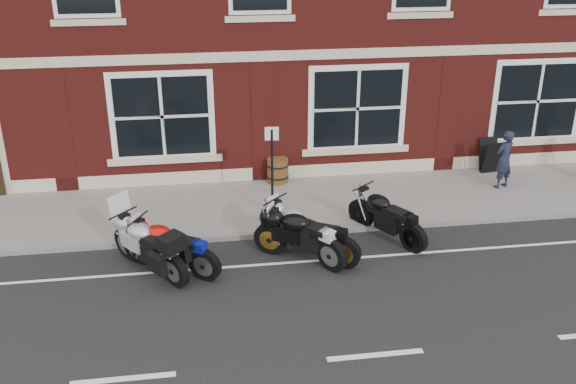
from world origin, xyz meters
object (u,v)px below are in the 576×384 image
object	(u,v)px
moto_sport_silver	(302,230)
moto_naked_black	(386,214)
moto_touring_silver	(148,243)
barrel_planter	(278,170)
moto_sport_black	(305,234)
moto_sport_red	(170,245)
parking_sign	(272,166)
a_board_sign	(491,156)
pedestrian_left	(504,159)

from	to	relation	value
moto_sport_silver	moto_naked_black	world-z (taller)	moto_sport_silver
moto_touring_silver	moto_sport_silver	bearing A→B (deg)	-35.67
moto_touring_silver	barrel_planter	world-z (taller)	moto_touring_silver
moto_sport_silver	barrel_planter	bearing A→B (deg)	52.75
moto_sport_black	moto_sport_silver	xyz separation A→B (m)	(-0.04, 0.18, 0.01)
moto_sport_red	parking_sign	bearing A→B (deg)	-16.06
a_board_sign	barrel_planter	world-z (taller)	a_board_sign
pedestrian_left	a_board_sign	size ratio (longest dim) A/B	1.65
moto_sport_red	moto_sport_black	xyz separation A→B (m)	(2.72, 0.05, 0.02)
pedestrian_left	moto_naked_black	bearing A→B (deg)	6.19
pedestrian_left	a_board_sign	xyz separation A→B (m)	(0.18, 1.09, -0.30)
barrel_planter	parking_sign	world-z (taller)	parking_sign
moto_sport_red	moto_sport_silver	world-z (taller)	moto_sport_silver
moto_sport_red	pedestrian_left	distance (m)	8.83
a_board_sign	moto_sport_red	bearing A→B (deg)	-160.88
pedestrian_left	barrel_planter	xyz separation A→B (m)	(-5.66, 1.19, -0.44)
moto_naked_black	a_board_sign	world-z (taller)	a_board_sign
moto_sport_black	pedestrian_left	bearing A→B (deg)	-32.60
pedestrian_left	a_board_sign	distance (m)	1.14
moto_naked_black	parking_sign	world-z (taller)	parking_sign
moto_touring_silver	moto_sport_black	distance (m)	3.14
moto_sport_red	barrel_planter	distance (m)	4.87
moto_naked_black	barrel_planter	size ratio (longest dim) A/B	3.08
moto_sport_silver	parking_sign	distance (m)	1.93
pedestrian_left	a_board_sign	bearing A→B (deg)	-123.11
moto_sport_black	moto_naked_black	distance (m)	2.05
moto_sport_red	moto_naked_black	distance (m)	4.71
moto_touring_silver	barrel_planter	xyz separation A→B (m)	(3.11, 3.97, -0.17)
moto_sport_black	barrel_planter	world-z (taller)	moto_sport_black
moto_sport_red	moto_naked_black	size ratio (longest dim) A/B	0.98
moto_sport_red	moto_sport_silver	xyz separation A→B (m)	(2.69, 0.23, 0.03)
parking_sign	moto_sport_red	bearing A→B (deg)	-135.01
moto_sport_black	a_board_sign	world-z (taller)	moto_sport_black
moto_touring_silver	moto_naked_black	distance (m)	5.11
moto_sport_silver	moto_naked_black	size ratio (longest dim) A/B	0.98
moto_sport_silver	a_board_sign	xyz separation A→B (m)	(5.85, 3.73, -0.02)
moto_sport_red	pedestrian_left	size ratio (longest dim) A/B	1.28
moto_touring_silver	moto_naked_black	world-z (taller)	moto_touring_silver
moto_touring_silver	a_board_sign	distance (m)	9.75
pedestrian_left	moto_touring_silver	bearing A→B (deg)	-5.95
moto_sport_black	moto_naked_black	world-z (taller)	moto_sport_black
moto_touring_silver	a_board_sign	bearing A→B (deg)	-14.97
moto_sport_silver	parking_sign	size ratio (longest dim) A/B	0.90
moto_sport_black	barrel_planter	bearing A→B (deg)	31.23
pedestrian_left	parking_sign	size ratio (longest dim) A/B	0.70
a_board_sign	barrel_planter	size ratio (longest dim) A/B	1.42
moto_sport_red	moto_sport_black	distance (m)	2.72
moto_touring_silver	pedestrian_left	xyz separation A→B (m)	(8.76, 2.79, 0.26)
pedestrian_left	barrel_planter	world-z (taller)	pedestrian_left
moto_touring_silver	moto_sport_silver	size ratio (longest dim) A/B	0.97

